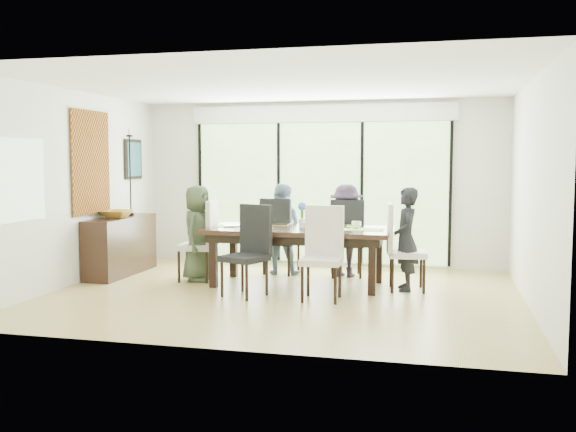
% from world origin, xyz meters
% --- Properties ---
extents(floor, '(6.00, 5.00, 0.01)m').
position_xyz_m(floor, '(0.00, 0.00, -0.01)').
color(floor, olive).
rests_on(floor, ground).
extents(ceiling, '(6.00, 5.00, 0.01)m').
position_xyz_m(ceiling, '(0.00, 0.00, 2.71)').
color(ceiling, white).
rests_on(ceiling, wall_back).
extents(wall_back, '(6.00, 0.02, 2.70)m').
position_xyz_m(wall_back, '(0.00, 2.51, 1.35)').
color(wall_back, silver).
rests_on(wall_back, floor).
extents(wall_front, '(6.00, 0.02, 2.70)m').
position_xyz_m(wall_front, '(0.00, -2.51, 1.35)').
color(wall_front, beige).
rests_on(wall_front, floor).
extents(wall_left, '(0.02, 5.00, 2.70)m').
position_xyz_m(wall_left, '(-3.01, 0.00, 1.35)').
color(wall_left, silver).
rests_on(wall_left, floor).
extents(wall_right, '(0.02, 5.00, 2.70)m').
position_xyz_m(wall_right, '(3.01, 0.00, 1.35)').
color(wall_right, white).
rests_on(wall_right, floor).
extents(glass_doors, '(4.20, 0.02, 2.30)m').
position_xyz_m(glass_doors, '(0.00, 2.47, 1.20)').
color(glass_doors, '#598C3F').
rests_on(glass_doors, wall_back).
extents(blinds_header, '(4.40, 0.06, 0.28)m').
position_xyz_m(blinds_header, '(0.00, 2.46, 2.50)').
color(blinds_header, white).
rests_on(blinds_header, wall_back).
extents(mullion_a, '(0.05, 0.04, 2.30)m').
position_xyz_m(mullion_a, '(-2.10, 2.46, 1.20)').
color(mullion_a, black).
rests_on(mullion_a, wall_back).
extents(mullion_b, '(0.05, 0.04, 2.30)m').
position_xyz_m(mullion_b, '(-0.70, 2.46, 1.20)').
color(mullion_b, black).
rests_on(mullion_b, wall_back).
extents(mullion_c, '(0.05, 0.04, 2.30)m').
position_xyz_m(mullion_c, '(0.70, 2.46, 1.20)').
color(mullion_c, black).
rests_on(mullion_c, wall_back).
extents(mullion_d, '(0.05, 0.04, 2.30)m').
position_xyz_m(mullion_d, '(2.10, 2.46, 1.20)').
color(mullion_d, black).
rests_on(mullion_d, wall_back).
extents(side_window, '(0.02, 0.90, 1.00)m').
position_xyz_m(side_window, '(-2.97, -1.20, 1.50)').
color(side_window, '#8CAD7F').
rests_on(side_window, wall_left).
extents(deck, '(6.00, 1.80, 0.10)m').
position_xyz_m(deck, '(0.00, 3.40, -0.05)').
color(deck, brown).
rests_on(deck, ground).
extents(rail_top, '(6.00, 0.08, 0.06)m').
position_xyz_m(rail_top, '(0.00, 4.20, 0.55)').
color(rail_top, '#4F3322').
rests_on(rail_top, deck).
extents(foliage_left, '(3.20, 3.20, 3.20)m').
position_xyz_m(foliage_left, '(-1.80, 5.20, 1.44)').
color(foliage_left, '#14380F').
rests_on(foliage_left, ground).
extents(foliage_mid, '(4.00, 4.00, 4.00)m').
position_xyz_m(foliage_mid, '(0.40, 5.80, 1.80)').
color(foliage_mid, '#14380F').
rests_on(foliage_mid, ground).
extents(foliage_right, '(2.80, 2.80, 2.80)m').
position_xyz_m(foliage_right, '(2.20, 5.00, 1.26)').
color(foliage_right, '#14380F').
rests_on(foliage_right, ground).
extents(foliage_far, '(3.60, 3.60, 3.60)m').
position_xyz_m(foliage_far, '(-0.60, 6.50, 1.62)').
color(foliage_far, '#14380F').
rests_on(foliage_far, ground).
extents(table_top, '(2.56, 1.17, 0.06)m').
position_xyz_m(table_top, '(0.04, 0.65, 0.77)').
color(table_top, black).
rests_on(table_top, floor).
extents(table_apron, '(2.35, 0.96, 0.11)m').
position_xyz_m(table_apron, '(0.04, 0.65, 0.67)').
color(table_apron, black).
rests_on(table_apron, floor).
extents(table_leg_fl, '(0.10, 0.10, 0.74)m').
position_xyz_m(table_leg_fl, '(-1.04, 0.22, 0.37)').
color(table_leg_fl, black).
rests_on(table_leg_fl, floor).
extents(table_leg_fr, '(0.10, 0.10, 0.74)m').
position_xyz_m(table_leg_fr, '(1.12, 0.22, 0.37)').
color(table_leg_fr, black).
rests_on(table_leg_fr, floor).
extents(table_leg_bl, '(0.10, 0.10, 0.74)m').
position_xyz_m(table_leg_bl, '(-1.04, 1.08, 0.37)').
color(table_leg_bl, black).
rests_on(table_leg_bl, floor).
extents(table_leg_br, '(0.10, 0.10, 0.74)m').
position_xyz_m(table_leg_br, '(1.12, 1.08, 0.37)').
color(table_leg_br, black).
rests_on(table_leg_br, floor).
extents(chair_left_end, '(0.54, 0.54, 1.17)m').
position_xyz_m(chair_left_end, '(-1.46, 0.65, 0.59)').
color(chair_left_end, beige).
rests_on(chair_left_end, floor).
extents(chair_right_end, '(0.55, 0.55, 1.17)m').
position_xyz_m(chair_right_end, '(1.54, 0.65, 0.59)').
color(chair_right_end, silver).
rests_on(chair_right_end, floor).
extents(chair_far_left, '(0.56, 0.56, 1.17)m').
position_xyz_m(chair_far_left, '(-0.41, 1.50, 0.59)').
color(chair_far_left, black).
rests_on(chair_far_left, floor).
extents(chair_far_right, '(0.58, 0.58, 1.17)m').
position_xyz_m(chair_far_right, '(0.59, 1.50, 0.59)').
color(chair_far_right, black).
rests_on(chair_far_right, floor).
extents(chair_near_left, '(0.64, 0.64, 1.17)m').
position_xyz_m(chair_near_left, '(-0.46, -0.22, 0.59)').
color(chair_near_left, black).
rests_on(chair_near_left, floor).
extents(chair_near_right, '(0.51, 0.51, 1.17)m').
position_xyz_m(chair_near_right, '(0.54, -0.22, 0.59)').
color(chair_near_right, silver).
rests_on(chair_near_right, floor).
extents(person_left_end, '(0.41, 0.65, 1.38)m').
position_xyz_m(person_left_end, '(-1.44, 0.65, 0.69)').
color(person_left_end, '#37442D').
rests_on(person_left_end, floor).
extents(person_right_end, '(0.52, 0.71, 1.38)m').
position_xyz_m(person_right_end, '(1.52, 0.65, 0.69)').
color(person_right_end, black).
rests_on(person_right_end, floor).
extents(person_far_left, '(0.66, 0.44, 1.38)m').
position_xyz_m(person_far_left, '(-0.41, 1.48, 0.69)').
color(person_far_left, '#758BA9').
rests_on(person_far_left, floor).
extents(person_far_right, '(0.71, 0.51, 1.38)m').
position_xyz_m(person_far_right, '(0.59, 1.48, 0.69)').
color(person_far_right, '#2B2131').
rests_on(person_far_right, floor).
extents(placemat_left, '(0.47, 0.34, 0.01)m').
position_xyz_m(placemat_left, '(-0.91, 0.65, 0.80)').
color(placemat_left, '#9ABE43').
rests_on(placemat_left, table_top).
extents(placemat_right, '(0.47, 0.34, 0.01)m').
position_xyz_m(placemat_right, '(0.99, 0.65, 0.80)').
color(placemat_right, '#87C747').
rests_on(placemat_right, table_top).
extents(placemat_far_l, '(0.47, 0.34, 0.01)m').
position_xyz_m(placemat_far_l, '(-0.41, 1.05, 0.80)').
color(placemat_far_l, '#99B03F').
rests_on(placemat_far_l, table_top).
extents(placemat_far_r, '(0.47, 0.34, 0.01)m').
position_xyz_m(placemat_far_r, '(0.59, 1.05, 0.80)').
color(placemat_far_r, '#88A139').
rests_on(placemat_far_r, table_top).
extents(placemat_paper, '(0.47, 0.34, 0.01)m').
position_xyz_m(placemat_paper, '(-0.51, 0.35, 0.80)').
color(placemat_paper, white).
rests_on(placemat_paper, table_top).
extents(tablet_far_l, '(0.28, 0.19, 0.01)m').
position_xyz_m(tablet_far_l, '(-0.31, 1.00, 0.81)').
color(tablet_far_l, black).
rests_on(tablet_far_l, table_top).
extents(tablet_far_r, '(0.26, 0.18, 0.01)m').
position_xyz_m(tablet_far_r, '(0.54, 1.00, 0.81)').
color(tablet_far_r, black).
rests_on(tablet_far_r, table_top).
extents(papers, '(0.32, 0.23, 0.00)m').
position_xyz_m(papers, '(0.74, 0.60, 0.80)').
color(papers, white).
rests_on(papers, table_top).
extents(platter_base, '(0.28, 0.28, 0.03)m').
position_xyz_m(platter_base, '(-0.51, 0.35, 0.82)').
color(platter_base, white).
rests_on(platter_base, table_top).
extents(platter_snacks, '(0.21, 0.21, 0.01)m').
position_xyz_m(platter_snacks, '(-0.51, 0.35, 0.84)').
color(platter_snacks, orange).
rests_on(platter_snacks, table_top).
extents(vase, '(0.09, 0.09, 0.13)m').
position_xyz_m(vase, '(0.09, 0.70, 0.87)').
color(vase, silver).
rests_on(vase, table_top).
extents(hyacinth_stems, '(0.04, 0.04, 0.17)m').
position_xyz_m(hyacinth_stems, '(0.09, 0.70, 0.99)').
color(hyacinth_stems, '#337226').
rests_on(hyacinth_stems, table_top).
extents(hyacinth_blooms, '(0.12, 0.12, 0.12)m').
position_xyz_m(hyacinth_blooms, '(0.09, 0.70, 1.10)').
color(hyacinth_blooms, '#4D61C2').
rests_on(hyacinth_blooms, table_top).
extents(laptop, '(0.42, 0.38, 0.03)m').
position_xyz_m(laptop, '(-0.81, 0.55, 0.81)').
color(laptop, silver).
rests_on(laptop, table_top).
extents(cup_a, '(0.19, 0.19, 0.10)m').
position_xyz_m(cup_a, '(-0.66, 0.80, 0.85)').
color(cup_a, white).
rests_on(cup_a, table_top).
extents(cup_b, '(0.15, 0.15, 0.10)m').
position_xyz_m(cup_b, '(0.19, 0.55, 0.85)').
color(cup_b, white).
rests_on(cup_b, table_top).
extents(cup_c, '(0.13, 0.13, 0.10)m').
position_xyz_m(cup_c, '(0.84, 0.75, 0.85)').
color(cup_c, white).
rests_on(cup_c, table_top).
extents(book, '(0.26, 0.29, 0.02)m').
position_xyz_m(book, '(0.29, 0.70, 0.81)').
color(book, white).
rests_on(book, table_top).
extents(sideboard, '(0.44, 1.56, 0.88)m').
position_xyz_m(sideboard, '(-2.76, 0.83, 0.44)').
color(sideboard, black).
rests_on(sideboard, floor).
extents(bowl, '(0.46, 0.46, 0.11)m').
position_xyz_m(bowl, '(-2.76, 0.73, 0.93)').
color(bowl, olive).
rests_on(bowl, sideboard).
extents(candlestick_base, '(0.10, 0.10, 0.04)m').
position_xyz_m(candlestick_base, '(-2.76, 1.18, 0.90)').
color(candlestick_base, black).
rests_on(candlestick_base, sideboard).
extents(candlestick_shaft, '(0.02, 0.02, 1.22)m').
position_xyz_m(candlestick_shaft, '(-2.76, 1.18, 1.51)').
color(candlestick_shaft, black).
rests_on(candlestick_shaft, sideboard).
extents(candlestick_pan, '(0.10, 0.10, 0.03)m').
position_xyz_m(candlestick_pan, '(-2.76, 1.18, 2.11)').
color(candlestick_pan, black).
rests_on(candlestick_pan, sideboard).
extents(candle, '(0.04, 0.04, 0.10)m').
position_xyz_m(candle, '(-2.76, 1.18, 2.17)').
color(candle, silver).
rests_on(candle, sideboard).
extents(tapestry, '(0.02, 1.00, 1.50)m').
position_xyz_m(tapestry, '(-2.97, 0.40, 1.70)').
color(tapestry, '#9A4E16').
rests_on(tapestry, wall_left).
extents(art_frame, '(0.03, 0.55, 0.65)m').
position_xyz_m(art_frame, '(-2.97, 1.70, 1.75)').
color(art_frame, black).
rests_on(art_frame, wall_left).
extents(art_canvas, '(0.01, 0.45, 0.55)m').
position_xyz_m(art_canvas, '(-2.95, 1.70, 1.75)').
color(art_canvas, '#194451').
rests_on(art_canvas, wall_left).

